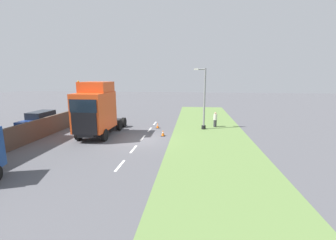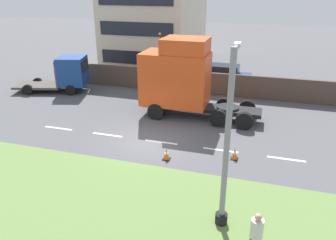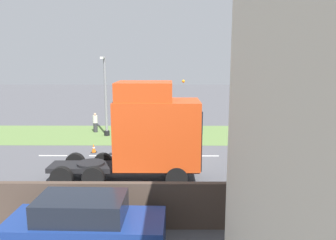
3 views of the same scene
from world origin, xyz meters
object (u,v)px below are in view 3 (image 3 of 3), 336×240
object	(u,v)px
pedestrian	(95,123)
traffic_cone_lead	(94,148)
lamp_post	(106,102)
parked_car	(85,228)
traffic_cone_trailing	(143,145)
lorry_cab	(152,132)

from	to	relation	value
pedestrian	traffic_cone_lead	world-z (taller)	pedestrian
lamp_post	pedestrian	bearing A→B (deg)	-138.32
lamp_post	traffic_cone_lead	distance (m)	5.37
traffic_cone_lead	parked_car	bearing A→B (deg)	11.92
pedestrian	traffic_cone_lead	size ratio (longest dim) A/B	2.82
parked_car	lamp_post	xyz separation A→B (m)	(-16.27, -2.48, 1.79)
parked_car	traffic_cone_trailing	world-z (taller)	parked_car
lamp_post	traffic_cone_trailing	bearing A→B (deg)	40.32
lamp_post	pedestrian	xyz separation A→B (m)	(-1.34, -1.19, -1.95)
lorry_cab	traffic_cone_trailing	bearing A→B (deg)	-170.93
lorry_cab	parked_car	xyz separation A→B (m)	(6.63, -1.66, -1.52)
traffic_cone_lead	lorry_cab	bearing A→B (deg)	39.97
lorry_cab	traffic_cone_lead	world-z (taller)	lorry_cab
traffic_cone_lead	traffic_cone_trailing	world-z (taller)	same
parked_car	pedestrian	bearing A→B (deg)	-166.64
parked_car	pedestrian	distance (m)	17.99
lamp_post	parked_car	bearing A→B (deg)	8.68
parked_car	lamp_post	distance (m)	16.56
parked_car	lamp_post	world-z (taller)	lamp_post
lamp_post	traffic_cone_trailing	world-z (taller)	lamp_post
lamp_post	lorry_cab	bearing A→B (deg)	23.25
parked_car	traffic_cone_lead	distance (m)	11.78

